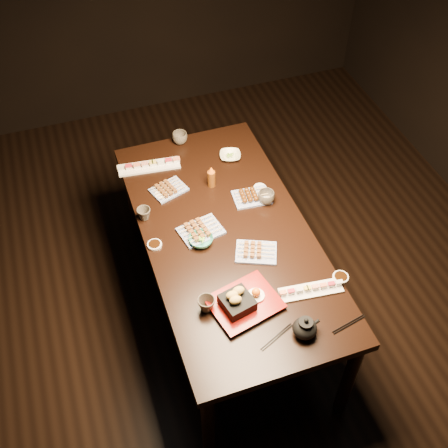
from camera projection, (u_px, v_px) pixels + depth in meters
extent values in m
plane|color=black|center=(243.00, 326.00, 3.57)|extent=(5.00, 5.00, 0.00)
cube|color=black|center=(227.00, 274.00, 3.39)|extent=(1.10, 1.89, 0.75)
imported|color=teal|center=(201.00, 240.00, 3.04)|extent=(0.17, 0.17, 0.04)
imported|color=#F1EDC5|center=(230.00, 156.00, 3.52)|extent=(0.16, 0.16, 0.03)
imported|color=#494237|center=(206.00, 304.00, 2.74)|extent=(0.09, 0.09, 0.08)
imported|color=#494237|center=(266.00, 197.00, 3.24)|extent=(0.12, 0.12, 0.08)
imported|color=#494237|center=(144.00, 214.00, 3.16)|extent=(0.10, 0.10, 0.07)
imported|color=#494237|center=(180.00, 138.00, 3.61)|extent=(0.11, 0.11, 0.08)
cylinder|color=#62310D|center=(211.00, 176.00, 3.31)|extent=(0.06, 0.06, 0.14)
cylinder|color=white|center=(155.00, 245.00, 3.04)|extent=(0.09, 0.09, 0.01)
cylinder|color=white|center=(260.00, 188.00, 3.34)|extent=(0.08, 0.08, 0.01)
cylinder|color=white|center=(340.00, 277.00, 2.89)|extent=(0.09, 0.09, 0.01)
cylinder|color=white|center=(162.00, 195.00, 3.30)|extent=(0.11, 0.11, 0.01)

